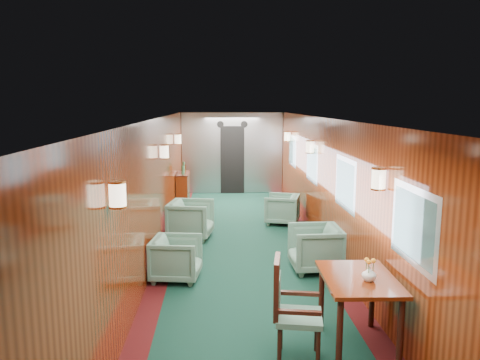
{
  "coord_description": "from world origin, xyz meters",
  "views": [
    {
      "loc": [
        -0.45,
        -7.91,
        2.65
      ],
      "look_at": [
        0.0,
        1.25,
        1.15
      ],
      "focal_mm": 35.0,
      "sensor_mm": 36.0,
      "label": 1
    }
  ],
  "objects": [
    {
      "name": "armchair_left_near",
      "position": [
        -1.08,
        -1.06,
        0.33
      ],
      "size": [
        0.81,
        0.79,
        0.66
      ],
      "primitive_type": "imported",
      "rotation": [
        0.0,
        0.0,
        1.45
      ],
      "color": "#204C41",
      "rests_on": "ground"
    },
    {
      "name": "side_chair",
      "position": [
        0.28,
        -3.38,
        0.59
      ],
      "size": [
        0.56,
        0.58,
        1.1
      ],
      "rotation": [
        0.0,
        0.0,
        -0.17
      ],
      "color": "#204C41",
      "rests_on": "ground"
    },
    {
      "name": "armchair_left_far",
      "position": [
        -0.98,
        1.16,
        0.38
      ],
      "size": [
        0.96,
        0.94,
        0.76
      ],
      "primitive_type": "imported",
      "rotation": [
        0.0,
        0.0,
        1.39
      ],
      "color": "#204C41",
      "rests_on": "ground"
    },
    {
      "name": "windows_right",
      "position": [
        1.49,
        0.25,
        1.45
      ],
      "size": [
        0.02,
        8.6,
        0.8
      ],
      "color": "silver",
      "rests_on": "ground"
    },
    {
      "name": "credenza",
      "position": [
        -1.34,
        4.06,
        0.45
      ],
      "size": [
        0.31,
        0.99,
        1.16
      ],
      "color": "#67260D",
      "rests_on": "ground"
    },
    {
      "name": "flower_vase",
      "position": [
        1.13,
        -3.31,
        0.89
      ],
      "size": [
        0.17,
        0.17,
        0.16
      ],
      "primitive_type": "imported",
      "rotation": [
        0.0,
        0.0,
        -0.15
      ],
      "color": "silver",
      "rests_on": "dining_table"
    },
    {
      "name": "wall_sconces",
      "position": [
        0.0,
        0.57,
        1.79
      ],
      "size": [
        2.97,
        7.97,
        0.25
      ],
      "color": "beige",
      "rests_on": "ground"
    },
    {
      "name": "armchair_right_far",
      "position": [
        0.98,
        2.2,
        0.33
      ],
      "size": [
        0.89,
        0.88,
        0.66
      ],
      "primitive_type": "imported",
      "rotation": [
        0.0,
        0.0,
        -1.85
      ],
      "color": "#204C41",
      "rests_on": "ground"
    },
    {
      "name": "room",
      "position": [
        0.0,
        0.0,
        1.63
      ],
      "size": [
        12.0,
        12.1,
        2.4
      ],
      "color": "#0D3225",
      "rests_on": "ground"
    },
    {
      "name": "bulkhead",
      "position": [
        0.0,
        5.91,
        1.18
      ],
      "size": [
        2.98,
        0.17,
        2.39
      ],
      "color": "#ADAFB4",
      "rests_on": "ground"
    },
    {
      "name": "armchair_right_near",
      "position": [
        1.11,
        -0.77,
        0.36
      ],
      "size": [
        0.82,
        0.8,
        0.73
      ],
      "primitive_type": "imported",
      "rotation": [
        0.0,
        0.0,
        -1.55
      ],
      "color": "#204C41",
      "rests_on": "ground"
    },
    {
      "name": "dining_table",
      "position": [
        1.06,
        -3.19,
        0.68
      ],
      "size": [
        0.79,
        1.11,
        0.81
      ],
      "rotation": [
        0.0,
        0.0,
        -0.03
      ],
      "color": "#67260D",
      "rests_on": "ground"
    }
  ]
}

